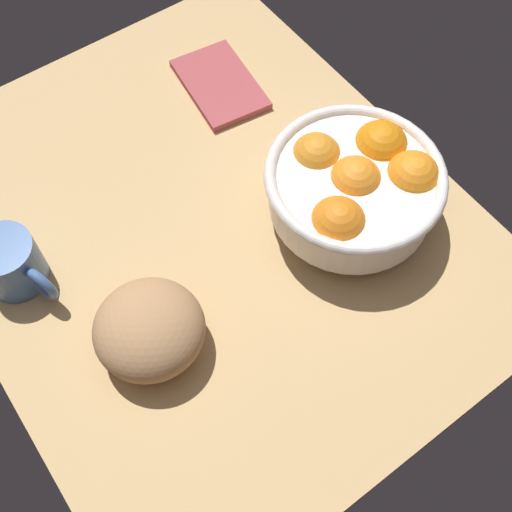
{
  "coord_description": "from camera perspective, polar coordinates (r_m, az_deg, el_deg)",
  "views": [
    {
      "loc": [
        -42.39,
        22.32,
        74.82
      ],
      "look_at": [
        -10.52,
        -0.81,
        5.0
      ],
      "focal_mm": 45.53,
      "sensor_mm": 36.0,
      "label": 1
    }
  ],
  "objects": [
    {
      "name": "bread_loaf",
      "position": [
        0.78,
        -9.37,
        -6.38
      ],
      "size": [
        16.6,
        16.74,
        8.61
      ],
      "primitive_type": "ellipsoid",
      "rotation": [
        0.0,
        0.0,
        4.39
      ],
      "color": "tan",
      "rests_on": "ground"
    },
    {
      "name": "mug",
      "position": [
        0.87,
        -20.66,
        -0.67
      ],
      "size": [
        11.52,
        7.86,
        7.58
      ],
      "color": "#4469A5",
      "rests_on": "ground"
    },
    {
      "name": "fruit_bowl",
      "position": [
        0.85,
        8.76,
        6.2
      ],
      "size": [
        23.29,
        23.29,
        10.99
      ],
      "color": "white",
      "rests_on": "ground"
    },
    {
      "name": "napkin_folded",
      "position": [
        1.04,
        -3.19,
        14.82
      ],
      "size": [
        16.81,
        11.97,
        1.17
      ],
      "primitive_type": "cube",
      "rotation": [
        0.0,
        0.0,
        -0.13
      ],
      "color": "#AE4A4D",
      "rests_on": "ground"
    },
    {
      "name": "ground_plane",
      "position": [
        0.9,
        -4.35,
        2.42
      ],
      "size": [
        79.17,
        64.86,
        3.0
      ],
      "primitive_type": "cube",
      "color": "tan"
    }
  ]
}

